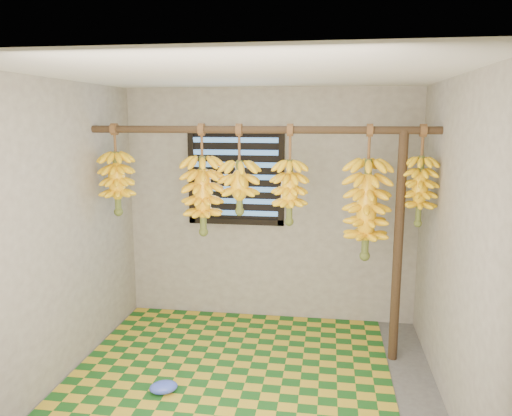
% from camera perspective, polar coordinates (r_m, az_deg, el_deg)
% --- Properties ---
extents(floor, '(3.00, 3.00, 0.01)m').
position_cam_1_polar(floor, '(4.17, -1.20, -20.07)').
color(floor, '#4B4B4B').
rests_on(floor, ground).
extents(ceiling, '(3.00, 3.00, 0.01)m').
position_cam_1_polar(ceiling, '(3.61, -1.35, 15.11)').
color(ceiling, silver).
rests_on(ceiling, wall_back).
extents(wall_back, '(3.00, 0.01, 2.40)m').
position_cam_1_polar(wall_back, '(5.16, 1.58, 0.24)').
color(wall_back, slate).
rests_on(wall_back, floor).
extents(wall_left, '(0.01, 3.00, 2.40)m').
position_cam_1_polar(wall_left, '(4.23, -21.83, -2.78)').
color(wall_left, slate).
rests_on(wall_left, floor).
extents(wall_right, '(0.01, 3.00, 2.40)m').
position_cam_1_polar(wall_right, '(3.76, 22.02, -4.35)').
color(wall_right, slate).
rests_on(wall_right, floor).
extents(window, '(1.00, 0.04, 1.00)m').
position_cam_1_polar(window, '(5.15, -2.32, 3.58)').
color(window, black).
rests_on(window, wall_back).
extents(hanging_pole, '(3.00, 0.06, 0.06)m').
position_cam_1_polar(hanging_pole, '(4.29, 0.30, 8.94)').
color(hanging_pole, '#402C1B').
rests_on(hanging_pole, wall_left).
extents(support_post, '(0.08, 0.08, 2.00)m').
position_cam_1_polar(support_post, '(4.42, 15.92, -4.54)').
color(support_post, '#402C1B').
rests_on(support_post, floor).
extents(woven_mat, '(2.63, 2.11, 0.01)m').
position_cam_1_polar(woven_mat, '(4.56, -2.39, -17.09)').
color(woven_mat, '#175019').
rests_on(woven_mat, floor).
extents(plastic_bag, '(0.27, 0.24, 0.09)m').
position_cam_1_polar(plastic_bag, '(4.14, -10.53, -19.49)').
color(plastic_bag, blue).
rests_on(plastic_bag, woven_mat).
extents(banana_bunch_a, '(0.30, 0.30, 0.82)m').
position_cam_1_polar(banana_bunch_a, '(4.69, -15.60, 2.78)').
color(banana_bunch_a, brown).
rests_on(banana_bunch_a, hanging_pole).
extents(banana_bunch_b, '(0.36, 0.36, 0.98)m').
position_cam_1_polar(banana_bunch_b, '(4.44, -6.10, 1.43)').
color(banana_bunch_b, brown).
rests_on(banana_bunch_b, hanging_pole).
extents(banana_bunch_c, '(0.33, 0.33, 0.78)m').
position_cam_1_polar(banana_bunch_c, '(4.36, -1.90, 2.40)').
color(banana_bunch_c, brown).
rests_on(banana_bunch_c, hanging_pole).
extents(banana_bunch_d, '(0.30, 0.30, 0.86)m').
position_cam_1_polar(banana_bunch_d, '(4.30, 3.85, 1.85)').
color(banana_bunch_d, brown).
rests_on(banana_bunch_d, hanging_pole).
extents(banana_bunch_e, '(0.38, 0.38, 1.14)m').
position_cam_1_polar(banana_bunch_e, '(4.32, 12.52, -0.15)').
color(banana_bunch_e, brown).
rests_on(banana_bunch_e, hanging_pole).
extents(banana_bunch_f, '(0.29, 0.29, 0.84)m').
position_cam_1_polar(banana_bunch_f, '(4.35, 18.20, 1.87)').
color(banana_bunch_f, brown).
rests_on(banana_bunch_f, hanging_pole).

